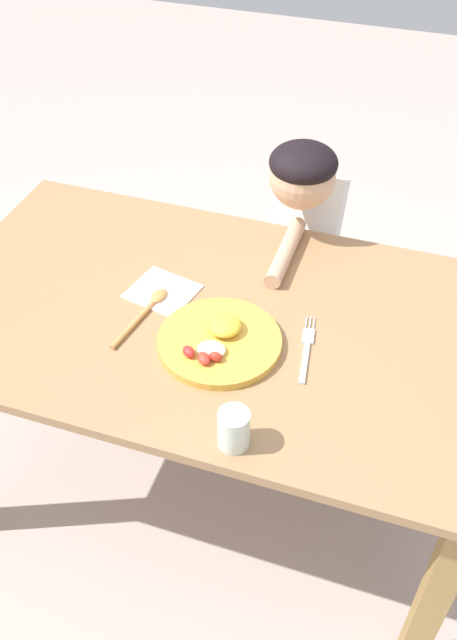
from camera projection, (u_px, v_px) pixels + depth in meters
ground_plane at (217, 485)px, 2.07m from camera, size 8.00×8.00×0.00m
dining_table at (215, 346)px, 1.66m from camera, size 1.36×0.80×0.70m
plate at (219, 340)px, 1.50m from camera, size 0.28×0.28×0.05m
fork at (307, 349)px, 1.50m from camera, size 0.05×0.21×0.01m
spoon at (147, 309)px, 1.59m from camera, size 0.06×0.22×0.02m
drinking_cup at (234, 429)px, 1.29m from camera, size 0.06×0.06×0.09m
person at (301, 264)px, 2.02m from camera, size 0.21×0.47×0.95m
napkin at (163, 291)px, 1.64m from camera, size 0.18×0.16×0.00m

